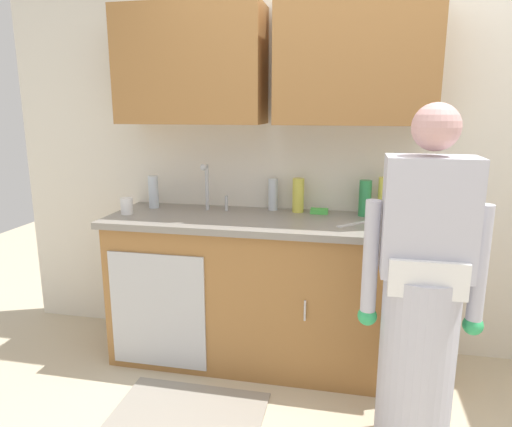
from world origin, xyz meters
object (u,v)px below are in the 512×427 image
at_px(bottle_cleaner_spray, 154,192).
at_px(knife_on_counter, 353,224).
at_px(cup_by_sink, 127,206).
at_px(sink, 207,217).
at_px(person_at_sink, 420,314).
at_px(bottle_dish_liquid, 384,197).
at_px(bottle_water_short, 273,194).
at_px(sponge, 319,211).
at_px(bottle_water_tall, 365,198).
at_px(bottle_soap, 298,195).

xyz_separation_m(bottle_cleaner_spray, knife_on_counter, (1.32, -0.20, -0.11)).
distance_m(cup_by_sink, knife_on_counter, 1.41).
height_order(sink, cup_by_sink, sink).
height_order(person_at_sink, bottle_dish_liquid, person_at_sink).
height_order(bottle_water_short, sponge, bottle_water_short).
bearing_deg(bottle_water_tall, bottle_cleaner_spray, -178.25).
relative_size(sink, knife_on_counter, 2.08).
bearing_deg(bottle_soap, bottle_water_tall, -3.48).
height_order(bottle_water_short, bottle_dish_liquid, bottle_dish_liquid).
relative_size(bottle_cleaner_spray, knife_on_counter, 0.90).
bearing_deg(knife_on_counter, sponge, 84.48).
height_order(bottle_water_tall, bottle_dish_liquid, bottle_dish_liquid).
bearing_deg(sink, cup_by_sink, -171.07).
bearing_deg(person_at_sink, sponge, 121.41).
distance_m(bottle_water_tall, bottle_soap, 0.42).
relative_size(bottle_water_short, bottle_soap, 0.94).
relative_size(cup_by_sink, knife_on_counter, 0.44).
bearing_deg(sink, bottle_dish_liquid, 9.39).
xyz_separation_m(cup_by_sink, sponge, (1.19, 0.26, -0.04)).
distance_m(bottle_soap, bottle_dish_liquid, 0.53).
height_order(bottle_water_short, cup_by_sink, bottle_water_short).
distance_m(bottle_water_short, bottle_cleaner_spray, 0.80).
xyz_separation_m(person_at_sink, knife_on_counter, (-0.31, 0.61, 0.25)).
relative_size(bottle_soap, cup_by_sink, 2.10).
xyz_separation_m(bottle_water_short, bottle_water_tall, (0.59, -0.05, 0.01)).
bearing_deg(sponge, bottle_water_short, 171.50).
bearing_deg(bottle_soap, person_at_sink, -52.87).
distance_m(bottle_water_short, knife_on_counter, 0.61).
xyz_separation_m(bottle_water_short, cup_by_sink, (-0.89, -0.31, -0.05)).
height_order(bottle_dish_liquid, sponge, bottle_dish_liquid).
bearing_deg(bottle_soap, sink, -159.93).
bearing_deg(bottle_cleaner_spray, cup_by_sink, -112.76).
distance_m(person_at_sink, bottle_water_tall, 0.95).
relative_size(bottle_cleaner_spray, cup_by_sink, 2.07).
distance_m(sink, bottle_cleaner_spray, 0.45).
distance_m(person_at_sink, bottle_dish_liquid, 0.94).
bearing_deg(bottle_water_short, sink, -148.97).
xyz_separation_m(person_at_sink, bottle_soap, (-0.66, 0.87, 0.36)).
height_order(person_at_sink, bottle_cleaner_spray, person_at_sink).
bearing_deg(person_at_sink, bottle_water_short, 132.63).
xyz_separation_m(bottle_cleaner_spray, cup_by_sink, (-0.09, -0.21, -0.06)).
bearing_deg(sponge, bottle_dish_liquid, -0.76).
height_order(cup_by_sink, sponge, cup_by_sink).
bearing_deg(person_at_sink, bottle_cleaner_spray, 153.64).
distance_m(knife_on_counter, sponge, 0.33).
height_order(bottle_water_tall, bottle_cleaner_spray, bottle_water_tall).
bearing_deg(knife_on_counter, bottle_dish_liquid, 6.61).
bearing_deg(bottle_soap, bottle_dish_liquid, -2.41).
height_order(sink, bottle_dish_liquid, sink).
bearing_deg(sink, bottle_cleaner_spray, 161.91).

